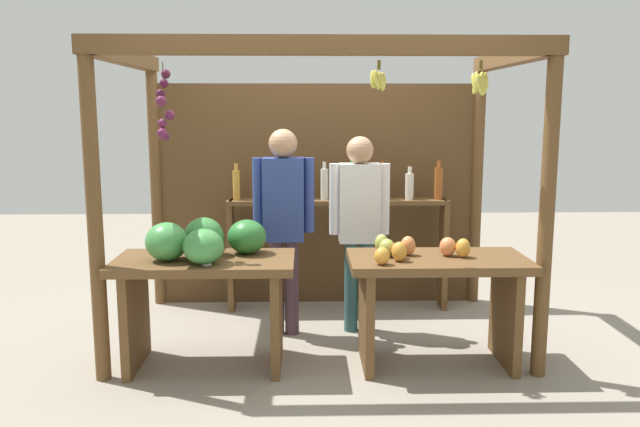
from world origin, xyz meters
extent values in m
plane|color=gray|center=(0.00, 0.00, 0.00)|extent=(12.00, 12.00, 0.00)
cylinder|color=brown|center=(-1.47, -0.85, 1.12)|extent=(0.10, 0.10, 2.24)
cylinder|color=brown|center=(1.47, -0.85, 1.12)|extent=(0.10, 0.10, 2.24)
cylinder|color=brown|center=(-1.47, 0.85, 1.12)|extent=(0.10, 0.10, 2.24)
cylinder|color=brown|center=(1.47, 0.85, 1.12)|extent=(0.10, 0.10, 2.24)
cube|color=brown|center=(0.00, -0.85, 2.18)|extent=(3.04, 0.12, 0.12)
cube|color=brown|center=(-1.47, 0.00, 2.18)|extent=(0.12, 1.80, 0.12)
cube|color=brown|center=(1.47, 0.00, 2.18)|extent=(0.12, 1.80, 0.12)
cube|color=#52381E|center=(0.00, 0.87, 1.01)|extent=(2.94, 0.04, 2.02)
cylinder|color=brown|center=(1.03, -0.73, 2.07)|extent=(0.02, 0.02, 0.06)
ellipsoid|color=#D1CC4C|center=(1.06, -0.72, 1.94)|extent=(0.04, 0.09, 0.14)
ellipsoid|color=#D1CC4C|center=(1.06, -0.71, 1.96)|extent=(0.05, 0.06, 0.14)
ellipsoid|color=#D1CC4C|center=(1.03, -0.70, 1.97)|extent=(0.07, 0.04, 0.14)
ellipsoid|color=#D1CC4C|center=(1.01, -0.70, 1.95)|extent=(0.07, 0.05, 0.14)
ellipsoid|color=#D1CC4C|center=(1.01, -0.72, 1.97)|extent=(0.04, 0.06, 0.14)
ellipsoid|color=#D1CC4C|center=(0.99, -0.74, 1.96)|extent=(0.05, 0.08, 0.14)
ellipsoid|color=#D1CC4C|center=(1.01, -0.76, 1.94)|extent=(0.08, 0.05, 0.14)
ellipsoid|color=#D1CC4C|center=(1.03, -0.75, 1.95)|extent=(0.09, 0.05, 0.14)
ellipsoid|color=#D1CC4C|center=(1.04, -0.74, 1.96)|extent=(0.06, 0.06, 0.14)
cylinder|color=brown|center=(0.37, -0.72, 2.07)|extent=(0.02, 0.02, 0.06)
ellipsoid|color=#D1CC4C|center=(0.40, -0.72, 1.96)|extent=(0.04, 0.06, 0.12)
ellipsoid|color=#D1CC4C|center=(0.38, -0.70, 1.97)|extent=(0.07, 0.05, 0.13)
ellipsoid|color=#D1CC4C|center=(0.35, -0.70, 1.97)|extent=(0.07, 0.06, 0.13)
ellipsoid|color=#D1CC4C|center=(0.33, -0.72, 1.98)|extent=(0.04, 0.06, 0.12)
ellipsoid|color=#D1CC4C|center=(0.35, -0.76, 1.98)|extent=(0.06, 0.05, 0.12)
ellipsoid|color=#D1CC4C|center=(0.38, -0.76, 1.97)|extent=(0.07, 0.05, 0.13)
cylinder|color=#4C422D|center=(-1.06, -0.57, 1.83)|extent=(0.01, 0.01, 0.55)
sphere|color=#47142D|center=(-1.04, -0.56, 2.02)|extent=(0.06, 0.06, 0.06)
sphere|color=#47142D|center=(-1.05, -0.57, 1.96)|extent=(0.06, 0.06, 0.06)
sphere|color=#47142D|center=(-1.08, -0.55, 1.89)|extent=(0.06, 0.06, 0.06)
sphere|color=#601E42|center=(-1.07, -0.59, 1.84)|extent=(0.07, 0.07, 0.07)
sphere|color=#601E42|center=(-1.03, -0.54, 1.75)|extent=(0.07, 0.07, 0.07)
sphere|color=#601E42|center=(-1.08, -0.55, 1.69)|extent=(0.06, 0.06, 0.06)
sphere|color=#601E42|center=(-1.07, -0.58, 1.63)|extent=(0.07, 0.07, 0.07)
sphere|color=#511938|center=(-1.06, -0.55, 1.61)|extent=(0.06, 0.06, 0.06)
cube|color=brown|center=(-0.81, -0.64, 0.75)|extent=(1.23, 0.64, 0.06)
cube|color=brown|center=(-1.30, -0.64, 0.36)|extent=(0.06, 0.58, 0.72)
cube|color=brown|center=(-0.31, -0.64, 0.36)|extent=(0.06, 0.58, 0.72)
ellipsoid|color=#429347|center=(-1.05, -0.70, 0.91)|extent=(0.35, 0.35, 0.26)
ellipsoid|color=#38843D|center=(-0.82, -0.55, 0.91)|extent=(0.32, 0.32, 0.27)
ellipsoid|color=#429347|center=(-0.78, -0.80, 0.89)|extent=(0.38, 0.38, 0.24)
ellipsoid|color=#2D7533|center=(-0.53, -0.49, 0.90)|extent=(0.36, 0.36, 0.24)
cylinder|color=white|center=(-0.77, -0.82, 0.82)|extent=(0.07, 0.07, 0.09)
cube|color=brown|center=(0.81, -0.64, 0.75)|extent=(1.23, 0.64, 0.06)
cube|color=brown|center=(0.31, -0.64, 0.36)|extent=(0.06, 0.58, 0.72)
cube|color=brown|center=(1.30, -0.64, 0.36)|extent=(0.06, 0.58, 0.72)
ellipsoid|color=#A8B24C|center=(0.46, -0.61, 0.84)|extent=(0.15, 0.15, 0.12)
ellipsoid|color=gold|center=(0.98, -0.65, 0.84)|extent=(0.13, 0.13, 0.13)
ellipsoid|color=#E07F47|center=(0.88, -0.60, 0.84)|extent=(0.16, 0.16, 0.13)
ellipsoid|color=#A8B24C|center=(0.43, -0.49, 0.84)|extent=(0.11, 0.11, 0.13)
ellipsoid|color=#E07F47|center=(0.61, -0.58, 0.84)|extent=(0.15, 0.15, 0.14)
ellipsoid|color=#CC7038|center=(0.53, -0.67, 0.83)|extent=(0.13, 0.13, 0.11)
ellipsoid|color=gold|center=(0.52, -0.76, 0.84)|extent=(0.13, 0.13, 0.13)
ellipsoid|color=gold|center=(0.39, -0.85, 0.83)|extent=(0.14, 0.14, 0.12)
cube|color=brown|center=(-0.78, 0.64, 0.50)|extent=(0.05, 0.20, 1.00)
cube|color=brown|center=(1.13, 0.64, 0.50)|extent=(0.05, 0.20, 1.00)
cube|color=brown|center=(0.18, 0.64, 0.98)|extent=(1.91, 0.22, 0.04)
cylinder|color=gold|center=(-0.72, 0.64, 1.13)|extent=(0.06, 0.06, 0.26)
cylinder|color=gold|center=(-0.72, 0.64, 1.29)|extent=(0.03, 0.03, 0.06)
cylinder|color=silver|center=(-0.46, 0.64, 1.15)|extent=(0.07, 0.07, 0.29)
cylinder|color=silver|center=(-0.46, 0.64, 1.32)|extent=(0.03, 0.03, 0.06)
cylinder|color=#D8B266|center=(-0.21, 0.64, 1.11)|extent=(0.07, 0.07, 0.23)
cylinder|color=#D8B266|center=(-0.21, 0.64, 1.26)|extent=(0.03, 0.03, 0.06)
cylinder|color=silver|center=(0.06, 0.64, 1.14)|extent=(0.07, 0.07, 0.27)
cylinder|color=silver|center=(0.06, 0.64, 1.30)|extent=(0.03, 0.03, 0.06)
cylinder|color=#338C4C|center=(0.30, 0.64, 1.15)|extent=(0.07, 0.07, 0.29)
cylinder|color=#338C4C|center=(0.30, 0.64, 1.32)|extent=(0.03, 0.03, 0.06)
cylinder|color=#994C1E|center=(0.56, 0.64, 1.14)|extent=(0.07, 0.07, 0.28)
cylinder|color=#994C1E|center=(0.56, 0.64, 1.31)|extent=(0.03, 0.03, 0.06)
cylinder|color=silver|center=(0.81, 0.64, 1.12)|extent=(0.08, 0.08, 0.23)
cylinder|color=silver|center=(0.81, 0.64, 1.26)|extent=(0.03, 0.03, 0.06)
cylinder|color=#994C1E|center=(1.07, 0.64, 1.14)|extent=(0.07, 0.07, 0.28)
cylinder|color=#994C1E|center=(1.07, 0.64, 1.31)|extent=(0.03, 0.03, 0.06)
cylinder|color=#4C3542|center=(-0.34, 0.00, 0.38)|extent=(0.11, 0.11, 0.77)
cylinder|color=#4C3542|center=(-0.22, 0.00, 0.38)|extent=(0.11, 0.11, 0.77)
cube|color=#2D428C|center=(-0.28, 0.00, 1.09)|extent=(0.32, 0.19, 0.65)
cylinder|color=#2D428C|center=(-0.48, 0.00, 1.13)|extent=(0.08, 0.08, 0.58)
cylinder|color=#2D428C|center=(-0.08, 0.00, 1.13)|extent=(0.08, 0.08, 0.58)
sphere|color=tan|center=(-0.28, 0.00, 1.53)|extent=(0.22, 0.22, 0.22)
cylinder|color=#2F595A|center=(0.26, 0.06, 0.37)|extent=(0.11, 0.11, 0.74)
cylinder|color=#2F595A|center=(0.38, 0.06, 0.37)|extent=(0.11, 0.11, 0.74)
cube|color=white|center=(0.32, 0.06, 1.05)|extent=(0.32, 0.19, 0.63)
cylinder|color=white|center=(0.12, 0.06, 1.09)|extent=(0.08, 0.08, 0.56)
cylinder|color=white|center=(0.52, 0.06, 1.09)|extent=(0.08, 0.08, 0.56)
sphere|color=tan|center=(0.32, 0.06, 1.47)|extent=(0.21, 0.21, 0.21)
camera|label=1|loc=(-0.11, -4.90, 1.78)|focal=35.59mm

